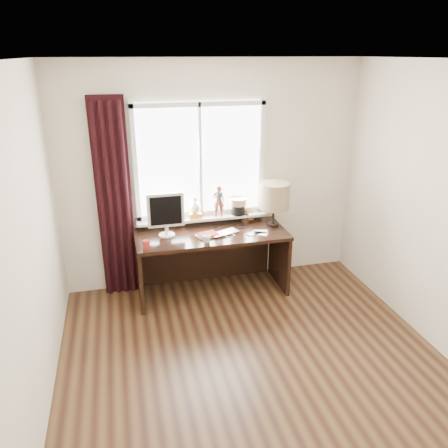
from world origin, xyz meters
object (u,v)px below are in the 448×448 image
object	(u,v)px
monitor	(166,212)
table_lamp	(274,196)
red_cup	(146,245)
desk	(210,249)
mug	(207,239)
laptop	(225,233)

from	to	relation	value
monitor	table_lamp	world-z (taller)	table_lamp
red_cup	desk	world-z (taller)	red_cup
desk	table_lamp	bearing A→B (deg)	-4.06
mug	desk	size ratio (longest dim) A/B	0.05
desk	monitor	xyz separation A→B (m)	(-0.50, -0.05, 0.52)
desk	monitor	size ratio (longest dim) A/B	3.47
monitor	table_lamp	bearing A→B (deg)	-0.17
laptop	desk	bearing A→B (deg)	109.42
laptop	monitor	bearing A→B (deg)	149.37
laptop	desk	xyz separation A→B (m)	(-0.14, 0.16, -0.26)
laptop	red_cup	size ratio (longest dim) A/B	3.38
laptop	red_cup	bearing A→B (deg)	171.77
red_cup	table_lamp	distance (m)	1.55
table_lamp	mug	bearing A→B (deg)	-161.24
red_cup	table_lamp	size ratio (longest dim) A/B	0.18
mug	desk	bearing A→B (deg)	72.92
monitor	table_lamp	xyz separation A→B (m)	(1.24, -0.00, 0.09)
desk	mug	bearing A→B (deg)	-107.08
laptop	table_lamp	size ratio (longest dim) A/B	0.62
monitor	red_cup	bearing A→B (deg)	-129.09
red_cup	desk	xyz separation A→B (m)	(0.75, 0.35, -0.29)
laptop	mug	size ratio (longest dim) A/B	3.69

